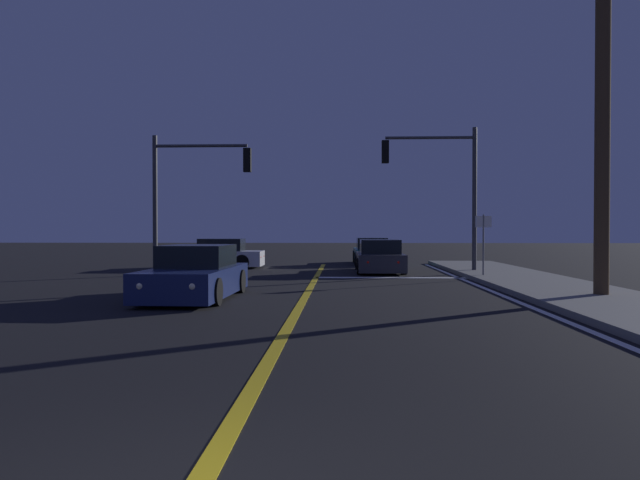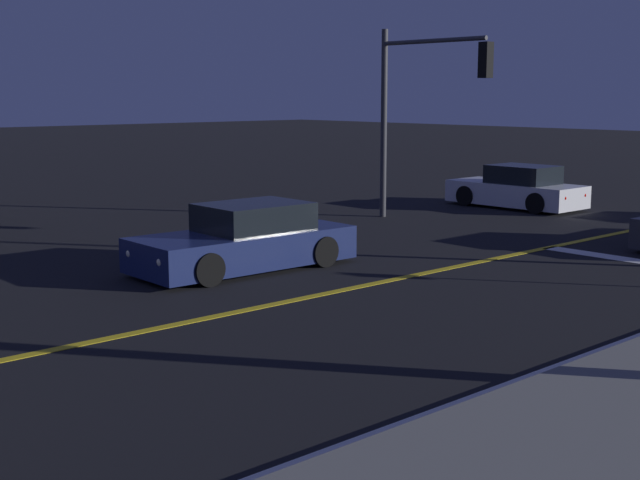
# 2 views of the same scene
# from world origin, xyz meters

# --- Properties ---
(lane_line_center) EXTENTS (0.20, 33.82, 0.01)m
(lane_line_center) POSITION_xyz_m (0.00, 9.95, 0.01)
(lane_line_center) COLOR gold
(lane_line_center) RESTS_ON ground
(lane_line_edge_right) EXTENTS (0.16, 33.82, 0.01)m
(lane_line_edge_right) POSITION_xyz_m (5.15, 9.95, 0.01)
(lane_line_edge_right) COLOR white
(lane_line_edge_right) RESTS_ON ground
(car_parked_curb_white) EXTENTS (4.30, 1.86, 1.34)m
(car_parked_curb_white) POSITION_xyz_m (-4.77, 23.87, 0.58)
(car_parked_curb_white) COLOR silver
(car_parked_curb_white) RESTS_ON ground
(car_following_oncoming_navy) EXTENTS (2.02, 4.66, 1.34)m
(car_following_oncoming_navy) POSITION_xyz_m (-2.75, 11.69, 0.58)
(car_following_oncoming_navy) COLOR navy
(car_following_oncoming_navy) RESTS_ON ground
(traffic_signal_far_left) EXTENTS (3.77, 0.28, 5.33)m
(traffic_signal_far_left) POSITION_xyz_m (-4.81, 19.29, 3.56)
(traffic_signal_far_left) COLOR #38383D
(traffic_signal_far_left) RESTS_ON ground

